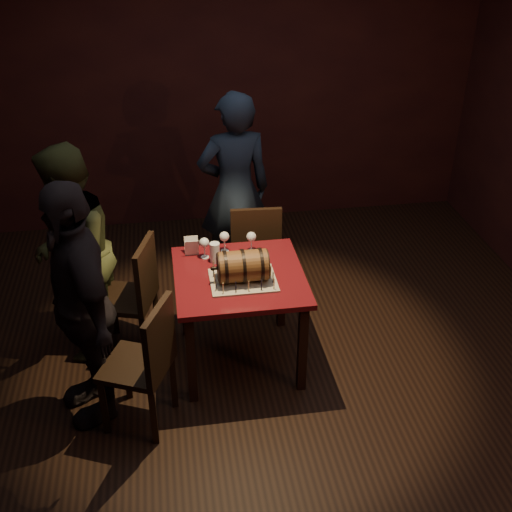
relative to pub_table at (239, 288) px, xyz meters
name	(u,v)px	position (x,y,z in m)	size (l,w,h in m)	color
room_shell	(265,198)	(0.15, -0.15, 0.76)	(5.04, 5.04, 2.80)	black
pub_table	(239,288)	(0.00, 0.00, 0.00)	(0.90, 0.90, 0.75)	#490C12
cake_board	(243,280)	(0.02, -0.09, 0.12)	(0.45, 0.35, 0.01)	#AAA189
barrel_cake	(243,266)	(0.01, -0.09, 0.23)	(0.39, 0.23, 0.23)	brown
birthday_candles	(243,275)	(0.02, -0.09, 0.16)	(0.40, 0.30, 0.09)	#D4BF7E
wine_glass_left	(204,243)	(-0.22, 0.27, 0.23)	(0.07, 0.07, 0.16)	silver
wine_glass_mid	(224,237)	(-0.06, 0.33, 0.23)	(0.07, 0.07, 0.16)	silver
wine_glass_right	(251,238)	(0.13, 0.30, 0.23)	(0.07, 0.07, 0.16)	silver
pint_of_ale	(215,253)	(-0.15, 0.20, 0.18)	(0.07, 0.07, 0.15)	silver
menu_card	(192,247)	(-0.30, 0.32, 0.17)	(0.10, 0.05, 0.13)	white
chair_back	(255,248)	(0.22, 0.73, -0.12)	(0.42, 0.42, 0.93)	black
chair_left_rear	(135,292)	(-0.74, 0.24, -0.12)	(0.50, 0.50, 0.93)	black
chair_left_front	(147,360)	(-0.66, -0.54, -0.12)	(0.53, 0.53, 0.93)	black
person_back	(235,191)	(0.11, 1.14, 0.21)	(0.62, 0.41, 1.71)	#1B2537
person_left_rear	(72,255)	(-1.16, 0.35, 0.17)	(0.79, 0.61, 1.62)	#3A3E1F
person_left_front	(81,305)	(-1.04, -0.34, 0.20)	(0.99, 0.41, 1.68)	black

